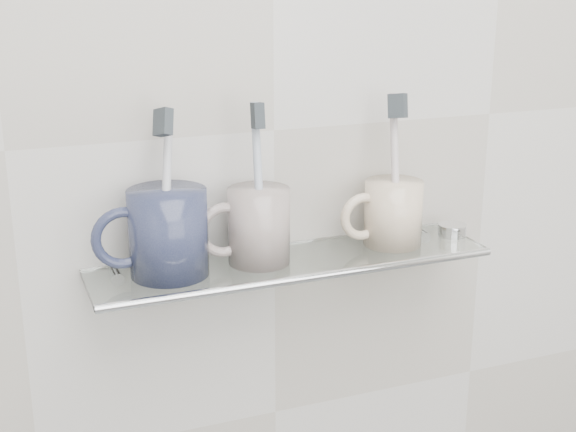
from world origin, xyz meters
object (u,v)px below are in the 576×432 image
mug_right (393,213)px  shelf_glass (292,262)px  mug_left (168,233)px  mug_center (259,226)px

mug_right → shelf_glass: bearing=-164.9°
mug_left → mug_center: (0.11, 0.00, -0.00)m
mug_center → shelf_glass: bearing=-0.0°
mug_left → mug_center: size_ratio=1.10×
mug_center → mug_right: mug_center is taller
shelf_glass → mug_left: bearing=178.1°
mug_left → mug_right: (0.30, 0.00, -0.01)m
shelf_glass → mug_right: size_ratio=5.93×
mug_left → mug_right: size_ratio=1.22×
mug_left → shelf_glass: bearing=17.5°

